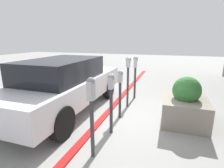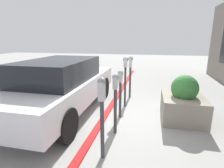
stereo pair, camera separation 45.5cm
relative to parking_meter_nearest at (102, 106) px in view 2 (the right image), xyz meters
name	(u,v)px [view 2 (the right image)]	position (x,y,z in m)	size (l,w,h in m)	color
ground_plane	(108,116)	(1.70, 0.31, -0.97)	(40.00, 40.00, 0.00)	#999993
curb_strip	(105,115)	(1.70, 0.39, -0.95)	(14.39, 0.16, 0.04)	red
parking_meter_nearest	(102,106)	(0.00, 0.00, 0.00)	(0.16, 0.13, 1.45)	#38383D
parking_meter_second	(115,94)	(0.87, -0.05, -0.06)	(0.17, 0.14, 1.35)	#38383D
parking_meter_middle	(120,86)	(1.69, -0.01, -0.10)	(0.17, 0.14, 1.29)	#38383D
parking_meter_fourth	(125,71)	(2.53, -0.02, 0.14)	(0.19, 0.16, 1.55)	#38383D
parking_meter_farthest	(130,69)	(3.41, -0.07, 0.06)	(0.19, 0.16, 1.48)	#38383D
planter_box	(183,102)	(1.95, -1.62, -0.51)	(1.23, 1.05, 1.18)	gray
parked_car_front	(63,85)	(1.69, 1.62, -0.16)	(4.60, 1.77, 1.53)	silver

